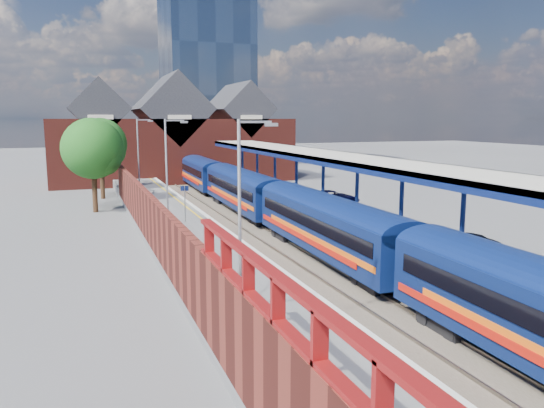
{
  "coord_description": "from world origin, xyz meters",
  "views": [
    {
      "loc": [
        -11.85,
        -11.77,
        8.01
      ],
      "look_at": [
        -0.22,
        19.68,
        2.6
      ],
      "focal_mm": 35.0,
      "sensor_mm": 36.0,
      "label": 1
    }
  ],
  "objects_px": {
    "train": "(278,202)",
    "lamp_post_d": "(140,152)",
    "platform_sign": "(185,197)",
    "parked_car_dark": "(471,245)",
    "lamp_post_c": "(169,167)",
    "lamp_post_b": "(243,205)",
    "parked_car_blue": "(332,198)"
  },
  "relations": [
    {
      "from": "lamp_post_b",
      "to": "platform_sign",
      "type": "distance_m",
      "value": 18.2
    },
    {
      "from": "train",
      "to": "lamp_post_d",
      "type": "height_order",
      "value": "lamp_post_d"
    },
    {
      "from": "train",
      "to": "parked_car_dark",
      "type": "relative_size",
      "value": 15.02
    },
    {
      "from": "lamp_post_b",
      "to": "parked_car_blue",
      "type": "distance_m",
      "value": 24.84
    },
    {
      "from": "platform_sign",
      "to": "parked_car_dark",
      "type": "bearing_deg",
      "value": -51.06
    },
    {
      "from": "platform_sign",
      "to": "parked_car_dark",
      "type": "distance_m",
      "value": 18.82
    },
    {
      "from": "lamp_post_d",
      "to": "parked_car_dark",
      "type": "xyz_separation_m",
      "value": [
        13.17,
        -28.62,
        -3.36
      ]
    },
    {
      "from": "lamp_post_d",
      "to": "platform_sign",
      "type": "height_order",
      "value": "lamp_post_d"
    },
    {
      "from": "lamp_post_b",
      "to": "lamp_post_c",
      "type": "bearing_deg",
      "value": 90.0
    },
    {
      "from": "lamp_post_c",
      "to": "parked_car_blue",
      "type": "xyz_separation_m",
      "value": [
        13.81,
        4.38,
        -3.35
      ]
    },
    {
      "from": "parked_car_blue",
      "to": "platform_sign",
      "type": "bearing_deg",
      "value": 101.86
    },
    {
      "from": "train",
      "to": "platform_sign",
      "type": "bearing_deg",
      "value": 171.9
    },
    {
      "from": "lamp_post_c",
      "to": "parked_car_blue",
      "type": "height_order",
      "value": "lamp_post_c"
    },
    {
      "from": "parked_car_dark",
      "to": "parked_car_blue",
      "type": "bearing_deg",
      "value": -25.95
    },
    {
      "from": "train",
      "to": "lamp_post_d",
      "type": "relative_size",
      "value": 9.42
    },
    {
      "from": "lamp_post_b",
      "to": "platform_sign",
      "type": "xyz_separation_m",
      "value": [
        1.36,
        18.0,
        -2.3
      ]
    },
    {
      "from": "lamp_post_d",
      "to": "platform_sign",
      "type": "distance_m",
      "value": 14.25
    },
    {
      "from": "train",
      "to": "lamp_post_b",
      "type": "bearing_deg",
      "value": -114.7
    },
    {
      "from": "train",
      "to": "lamp_post_b",
      "type": "xyz_separation_m",
      "value": [
        -7.86,
        -17.08,
        2.87
      ]
    },
    {
      "from": "parked_car_dark",
      "to": "parked_car_blue",
      "type": "relative_size",
      "value": 0.95
    },
    {
      "from": "lamp_post_d",
      "to": "lamp_post_c",
      "type": "bearing_deg",
      "value": -90.0
    },
    {
      "from": "train",
      "to": "lamp_post_c",
      "type": "relative_size",
      "value": 9.42
    },
    {
      "from": "parked_car_blue",
      "to": "train",
      "type": "bearing_deg",
      "value": 120.06
    },
    {
      "from": "lamp_post_c",
      "to": "platform_sign",
      "type": "height_order",
      "value": "lamp_post_c"
    },
    {
      "from": "platform_sign",
      "to": "parked_car_blue",
      "type": "relative_size",
      "value": 0.54
    },
    {
      "from": "train",
      "to": "lamp_post_d",
      "type": "distance_m",
      "value": 17.11
    },
    {
      "from": "lamp_post_d",
      "to": "parked_car_dark",
      "type": "height_order",
      "value": "lamp_post_d"
    },
    {
      "from": "train",
      "to": "lamp_post_b",
      "type": "height_order",
      "value": "lamp_post_b"
    },
    {
      "from": "parked_car_dark",
      "to": "parked_car_blue",
      "type": "xyz_separation_m",
      "value": [
        0.63,
        17.0,
        0.01
      ]
    },
    {
      "from": "lamp_post_c",
      "to": "parked_car_dark",
      "type": "bearing_deg",
      "value": -43.76
    },
    {
      "from": "train",
      "to": "platform_sign",
      "type": "height_order",
      "value": "platform_sign"
    },
    {
      "from": "lamp_post_b",
      "to": "lamp_post_d",
      "type": "height_order",
      "value": "same"
    }
  ]
}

